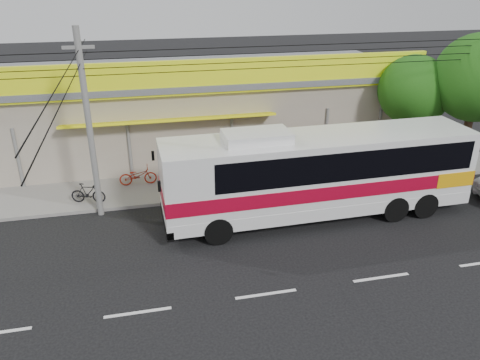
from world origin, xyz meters
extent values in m
plane|color=black|center=(0.00, 0.00, 0.00)|extent=(120.00, 120.00, 0.00)
cube|color=gray|center=(0.00, 6.00, 0.07)|extent=(30.00, 3.20, 0.15)
cube|color=#9F9280|center=(0.00, 11.60, 2.10)|extent=(22.00, 8.00, 4.20)
cube|color=#525559|center=(0.00, 11.60, 4.35)|extent=(22.60, 8.60, 0.30)
cube|color=#EFFE16|center=(0.00, 7.48, 4.90)|extent=(22.00, 0.24, 1.60)
cube|color=red|center=(-2.00, 7.45, 4.90)|extent=(9.00, 0.10, 1.20)
cube|color=#126913|center=(6.50, 7.45, 4.90)|extent=(2.40, 0.10, 1.10)
cube|color=navy|center=(9.20, 7.45, 4.90)|extent=(2.20, 0.10, 1.10)
cube|color=red|center=(-9.00, 7.45, 4.90)|extent=(3.00, 0.10, 1.10)
cube|color=#EFEC0D|center=(-2.00, 7.30, 3.00)|extent=(10.00, 1.20, 0.37)
cube|color=silver|center=(3.44, 2.12, 1.99)|extent=(12.64, 2.88, 3.04)
cube|color=#9E0620|center=(3.44, 2.12, 1.63)|extent=(12.68, 2.92, 0.58)
cube|color=orange|center=(8.90, 2.23, 1.63)|extent=(1.73, 2.72, 0.63)
cube|color=black|center=(4.18, 2.13, 2.67)|extent=(10.54, 2.87, 1.15)
cube|color=black|center=(-2.76, 1.99, 2.47)|extent=(0.21, 2.31, 1.57)
cube|color=silver|center=(0.82, 2.06, 3.70)|extent=(2.55, 1.52, 0.38)
cylinder|color=black|center=(-0.94, 0.84, 0.55)|extent=(1.10, 0.36, 1.09)
cylinder|color=black|center=(-0.98, 3.21, 0.55)|extent=(1.10, 0.36, 1.09)
cylinder|color=black|center=(7.77, 1.02, 0.55)|extent=(1.10, 0.36, 1.09)
cylinder|color=black|center=(7.72, 3.39, 0.55)|extent=(1.10, 0.36, 1.09)
imported|color=#971B0B|center=(-3.73, 6.60, 0.60)|extent=(1.73, 0.61, 0.91)
imported|color=black|center=(-5.88, 5.14, 0.60)|extent=(1.57, 0.81, 0.91)
cylinder|color=slate|center=(-5.36, 4.20, 3.81)|extent=(0.25, 0.25, 7.62)
cube|color=slate|center=(-5.36, 4.20, 6.86)|extent=(1.14, 0.11, 0.11)
cylinder|color=#301E13|center=(10.00, 6.48, 1.45)|extent=(0.33, 0.33, 2.90)
sphere|color=#1A4C10|center=(10.00, 6.48, 3.99)|extent=(3.44, 3.44, 3.44)
sphere|color=#1A4C10|center=(10.54, 6.20, 3.44)|extent=(2.17, 2.17, 2.17)
cylinder|color=#301E13|center=(12.30, 4.93, 1.74)|extent=(0.39, 0.39, 3.49)
sphere|color=#1A4C10|center=(12.30, 4.93, 4.80)|extent=(4.14, 4.14, 4.14)
camera|label=1|loc=(-3.46, -14.09, 9.39)|focal=35.00mm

